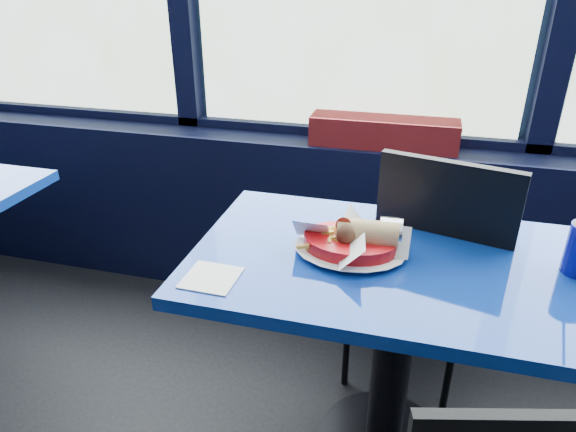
% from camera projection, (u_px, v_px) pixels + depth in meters
% --- Properties ---
extents(window_sill, '(5.00, 0.26, 0.80)m').
position_uv_depth(window_sill, '(343.00, 223.00, 2.43)').
color(window_sill, black).
rests_on(window_sill, ground).
extents(near_table, '(1.20, 0.70, 0.75)m').
position_uv_depth(near_table, '(397.00, 312.00, 1.53)').
color(near_table, black).
rests_on(near_table, ground).
extents(chair_near_back, '(0.54, 0.54, 0.99)m').
position_uv_depth(chair_near_back, '(426.00, 262.00, 1.79)').
color(chair_near_back, black).
rests_on(chair_near_back, ground).
extents(planter_box, '(0.62, 0.16, 0.12)m').
position_uv_depth(planter_box, '(383.00, 132.00, 2.17)').
color(planter_box, maroon).
rests_on(planter_box, window_sill).
extents(food_basket, '(0.35, 0.35, 0.10)m').
position_uv_depth(food_basket, '(353.00, 241.00, 1.47)').
color(food_basket, red).
rests_on(food_basket, near_table).
extents(ketchup_bottle, '(0.06, 0.06, 0.23)m').
position_uv_depth(ketchup_bottle, '(503.00, 212.00, 1.49)').
color(ketchup_bottle, red).
rests_on(ketchup_bottle, near_table).
extents(napkin, '(0.14, 0.14, 0.00)m').
position_uv_depth(napkin, '(211.00, 278.00, 1.36)').
color(napkin, white).
rests_on(napkin, near_table).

